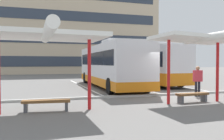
{
  "coord_description": "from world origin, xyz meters",
  "views": [
    {
      "loc": [
        -7.48,
        -12.29,
        1.89
      ],
      "look_at": [
        -2.8,
        2.39,
        1.45
      ],
      "focal_mm": 39.53,
      "sensor_mm": 36.0,
      "label": 1
    }
  ],
  "objects_px": {
    "waiting_shelter_0": "(46,37)",
    "coach_bus_1": "(144,66)",
    "coach_bus_0": "(110,66)",
    "waiting_shelter_1": "(198,40)",
    "waiting_passenger_0": "(198,79)",
    "bench_0": "(46,103)",
    "bench_1": "(192,95)"
  },
  "relations": [
    {
      "from": "coach_bus_0",
      "to": "waiting_passenger_0",
      "type": "xyz_separation_m",
      "value": [
        3.12,
        -6.7,
        -0.7
      ]
    },
    {
      "from": "coach_bus_0",
      "to": "coach_bus_1",
      "type": "relative_size",
      "value": 1.13
    },
    {
      "from": "coach_bus_0",
      "to": "bench_1",
      "type": "height_order",
      "value": "coach_bus_0"
    },
    {
      "from": "waiting_shelter_1",
      "to": "bench_1",
      "type": "relative_size",
      "value": 2.52
    },
    {
      "from": "waiting_shelter_0",
      "to": "bench_0",
      "type": "bearing_deg",
      "value": 90.0
    },
    {
      "from": "waiting_shelter_1",
      "to": "bench_1",
      "type": "height_order",
      "value": "waiting_shelter_1"
    },
    {
      "from": "bench_1",
      "to": "waiting_passenger_0",
      "type": "relative_size",
      "value": 1.0
    },
    {
      "from": "bench_0",
      "to": "bench_1",
      "type": "bearing_deg",
      "value": 1.34
    },
    {
      "from": "bench_0",
      "to": "bench_1",
      "type": "relative_size",
      "value": 1.09
    },
    {
      "from": "coach_bus_1",
      "to": "bench_0",
      "type": "bearing_deg",
      "value": -131.06
    },
    {
      "from": "waiting_shelter_0",
      "to": "waiting_passenger_0",
      "type": "bearing_deg",
      "value": 15.01
    },
    {
      "from": "bench_0",
      "to": "bench_1",
      "type": "height_order",
      "value": "same"
    },
    {
      "from": "waiting_shelter_1",
      "to": "bench_1",
      "type": "xyz_separation_m",
      "value": [
        -0.0,
        0.36,
        -2.6
      ]
    },
    {
      "from": "coach_bus_0",
      "to": "waiting_shelter_1",
      "type": "xyz_separation_m",
      "value": [
        1.54,
        -8.78,
        1.25
      ]
    },
    {
      "from": "coach_bus_1",
      "to": "waiting_passenger_0",
      "type": "distance_m",
      "value": 8.46
    },
    {
      "from": "coach_bus_1",
      "to": "bench_0",
      "type": "relative_size",
      "value": 5.71
    },
    {
      "from": "bench_0",
      "to": "coach_bus_1",
      "type": "bearing_deg",
      "value": 48.94
    },
    {
      "from": "coach_bus_1",
      "to": "waiting_shelter_0",
      "type": "bearing_deg",
      "value": -130.08
    },
    {
      "from": "bench_0",
      "to": "bench_1",
      "type": "distance_m",
      "value": 6.8
    },
    {
      "from": "coach_bus_0",
      "to": "waiting_shelter_1",
      "type": "bearing_deg",
      "value": -80.03
    },
    {
      "from": "waiting_shelter_0",
      "to": "waiting_shelter_1",
      "type": "distance_m",
      "value": 6.8
    },
    {
      "from": "waiting_shelter_1",
      "to": "bench_1",
      "type": "bearing_deg",
      "value": 90.0
    },
    {
      "from": "waiting_shelter_0",
      "to": "bench_0",
      "type": "distance_m",
      "value": 2.56
    },
    {
      "from": "coach_bus_1",
      "to": "waiting_shelter_1",
      "type": "bearing_deg",
      "value": -101.72
    },
    {
      "from": "coach_bus_1",
      "to": "bench_1",
      "type": "height_order",
      "value": "coach_bus_1"
    },
    {
      "from": "coach_bus_1",
      "to": "waiting_shelter_0",
      "type": "distance_m",
      "value": 13.99
    },
    {
      "from": "coach_bus_1",
      "to": "waiting_shelter_0",
      "type": "relative_size",
      "value": 2.05
    },
    {
      "from": "waiting_shelter_0",
      "to": "coach_bus_1",
      "type": "bearing_deg",
      "value": 49.92
    },
    {
      "from": "bench_0",
      "to": "bench_1",
      "type": "xyz_separation_m",
      "value": [
        6.79,
        0.16,
        -0.0
      ]
    },
    {
      "from": "coach_bus_0",
      "to": "bench_0",
      "type": "xyz_separation_m",
      "value": [
        -5.25,
        -8.58,
        -1.35
      ]
    },
    {
      "from": "bench_1",
      "to": "waiting_passenger_0",
      "type": "bearing_deg",
      "value": 47.47
    },
    {
      "from": "bench_1",
      "to": "waiting_shelter_0",
      "type": "bearing_deg",
      "value": -175.6
    }
  ]
}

